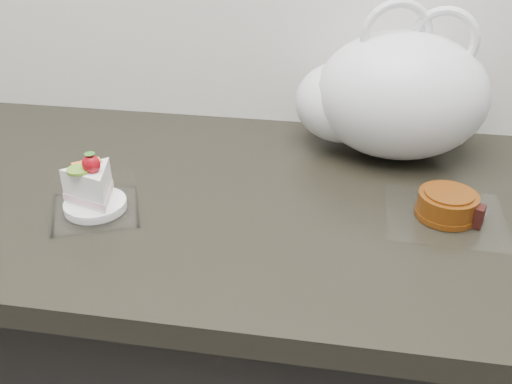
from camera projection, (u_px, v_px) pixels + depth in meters
The scene contains 4 objects.
counter at pixel (234, 381), 1.16m from camera, with size 2.04×0.64×0.90m.
cake_tray at pixel (94, 195), 0.87m from camera, with size 0.17×0.17×0.10m.
mooncake_wrap at pixel (448, 207), 0.86m from camera, with size 0.18×0.17×0.04m.
plastic_bag at pixel (389, 96), 1.01m from camera, with size 0.35×0.25×0.28m.
Camera 1 is at (0.18, 0.89, 1.37)m, focal length 40.00 mm.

